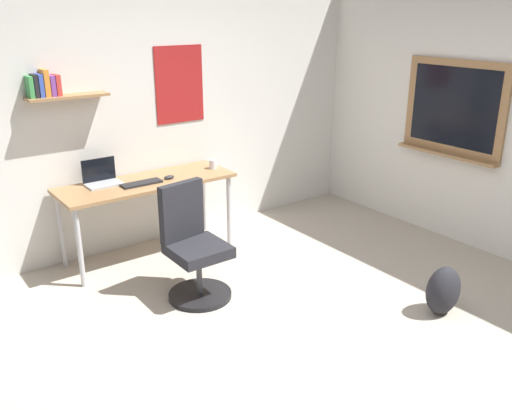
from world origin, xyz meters
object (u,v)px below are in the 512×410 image
office_chair (194,250)px  keyboard (142,183)px  coffee_mug (213,164)px  laptop (102,178)px  backpack (443,291)px  desk (147,188)px  computer_mouse (169,177)px

office_chair → keyboard: size_ratio=2.57×
keyboard → coffee_mug: 0.80m
laptop → backpack: 3.07m
office_chair → laptop: 1.18m
desk → coffee_mug: bearing=-1.9°
desk → coffee_mug: (0.71, -0.02, 0.12)m
computer_mouse → office_chair: bearing=-106.4°
coffee_mug → computer_mouse: bearing=-174.5°
office_chair → coffee_mug: 1.25m
desk → backpack: bearing=-59.9°
laptop → backpack: laptop is taller
office_chair → computer_mouse: (0.25, 0.85, 0.36)m
coffee_mug → backpack: coffee_mug is taller
keyboard → coffee_mug: size_ratio=4.02×
backpack → coffee_mug: bearing=105.4°
desk → keyboard: (-0.08, -0.07, 0.08)m
desk → backpack: 2.73m
coffee_mug → backpack: bearing=-74.6°
coffee_mug → office_chair: bearing=-130.3°
laptop → desk: bearing=-21.3°
keyboard → coffee_mug: bearing=3.6°
desk → keyboard: 0.14m
office_chair → computer_mouse: bearing=73.6°
desk → backpack: desk is taller
office_chair → laptop: (-0.31, 1.07, 0.40)m
laptop → coffee_mug: bearing=-8.8°
office_chair → backpack: 1.99m
backpack → desk: bearing=120.1°
keyboard → backpack: 2.73m
laptop → keyboard: size_ratio=0.84×
desk → keyboard: size_ratio=4.40×
keyboard → computer_mouse: computer_mouse is taller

